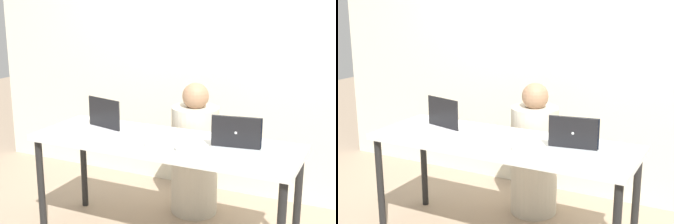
% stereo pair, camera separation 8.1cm
% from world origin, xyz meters
% --- Properties ---
extents(back_wall, '(4.71, 0.10, 2.43)m').
position_xyz_m(back_wall, '(0.00, 1.11, 1.22)').
color(back_wall, beige).
rests_on(back_wall, ground).
extents(desk, '(1.81, 0.62, 0.76)m').
position_xyz_m(desk, '(0.00, 0.00, 0.69)').
color(desk, silver).
rests_on(desk, ground).
extents(person_at_center, '(0.43, 0.43, 1.05)m').
position_xyz_m(person_at_center, '(-0.00, 0.55, 0.47)').
color(person_at_center, '#BCB4A1').
rests_on(person_at_center, ground).
extents(laptop_back_right, '(0.35, 0.27, 0.21)m').
position_xyz_m(laptop_back_right, '(0.48, 0.09, 0.80)').
color(laptop_back_right, silver).
rests_on(laptop_back_right, desk).
extents(laptop_front_left, '(0.36, 0.31, 0.23)m').
position_xyz_m(laptop_front_left, '(-0.51, -0.05, 0.81)').
color(laptop_front_left, silver).
rests_on(laptop_front_left, desk).
extents(laptop_front_right, '(0.33, 0.27, 0.22)m').
position_xyz_m(laptop_front_right, '(0.51, -0.07, 0.81)').
color(laptop_front_right, '#B1B9BC').
rests_on(laptop_front_right, desk).
extents(water_glass_left, '(0.06, 0.06, 0.09)m').
position_xyz_m(water_glass_left, '(-0.19, -0.17, 0.80)').
color(water_glass_left, white).
rests_on(water_glass_left, desk).
extents(water_glass_right, '(0.06, 0.06, 0.09)m').
position_xyz_m(water_glass_right, '(0.20, -0.17, 0.80)').
color(water_glass_right, white).
rests_on(water_glass_right, desk).
extents(water_glass_center, '(0.08, 0.08, 0.09)m').
position_xyz_m(water_glass_center, '(0.00, -0.18, 0.80)').
color(water_glass_center, silver).
rests_on(water_glass_center, desk).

